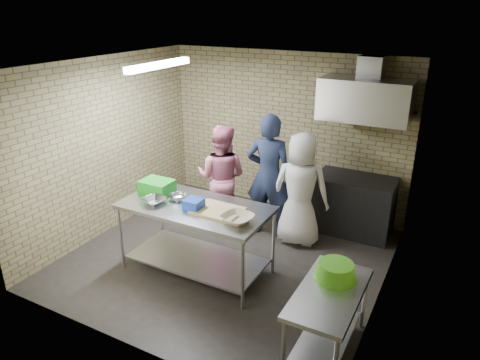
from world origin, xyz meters
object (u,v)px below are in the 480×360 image
at_px(stove, 353,205).
at_px(bottle_red, 371,103).
at_px(green_crate, 157,186).
at_px(prep_table, 196,239).
at_px(side_counter, 327,321).
at_px(green_basin, 336,271).
at_px(man_navy, 269,176).
at_px(blue_tub, 194,204).
at_px(woman_pink, 222,177).
at_px(woman_white, 300,190).

height_order(stove, bottle_red, bottle_red).
height_order(green_crate, bottle_red, bottle_red).
height_order(prep_table, side_counter, prep_table).
distance_m(green_basin, man_navy, 2.42).
bearing_deg(man_navy, blue_tub, 68.10).
bearing_deg(green_crate, man_navy, 50.20).
relative_size(man_navy, woman_pink, 1.14).
bearing_deg(blue_tub, woman_white, 59.56).
distance_m(side_counter, stove, 2.79).
xyz_separation_m(green_crate, woman_white, (1.62, 1.26, -0.20)).
bearing_deg(woman_pink, stove, -168.08).
relative_size(prep_table, woman_pink, 1.15).
relative_size(side_counter, woman_pink, 0.71).
bearing_deg(green_crate, side_counter, -15.63).
distance_m(green_basin, woman_white, 2.06).
relative_size(green_basin, woman_pink, 0.27).
xyz_separation_m(man_navy, woman_pink, (-0.75, -0.13, -0.12)).
height_order(side_counter, green_crate, green_crate).
bearing_deg(stove, woman_white, -130.82).
xyz_separation_m(prep_table, side_counter, (2.00, -0.64, -0.11)).
bearing_deg(green_basin, side_counter, -85.43).
height_order(side_counter, green_basin, green_basin).
bearing_deg(green_basin, bottle_red, 97.90).
relative_size(bottle_red, woman_pink, 0.11).
bearing_deg(prep_table, green_basin, -11.02).
distance_m(stove, woman_pink, 2.12).
bearing_deg(stove, man_navy, -149.47).
bearing_deg(man_navy, prep_table, 65.37).
relative_size(stove, woman_pink, 0.71).
distance_m(stove, blue_tub, 2.74).
distance_m(side_counter, bottle_red, 3.44).
xyz_separation_m(side_counter, blue_tub, (-1.95, 0.54, 0.67)).
bearing_deg(blue_tub, side_counter, -15.35).
distance_m(stove, green_crate, 3.07).
bearing_deg(stove, bottle_red, 78.23).
xyz_separation_m(prep_table, woman_white, (0.92, 1.38, 0.37)).
height_order(stove, man_navy, man_navy).
xyz_separation_m(blue_tub, woman_pink, (-0.41, 1.40, -0.20)).
xyz_separation_m(side_counter, woman_pink, (-2.37, 1.93, 0.47)).
bearing_deg(woman_pink, side_counter, 129.58).
distance_m(prep_table, bottle_red, 3.24).
bearing_deg(woman_white, green_basin, 112.41).
relative_size(prep_table, man_navy, 1.01).
bearing_deg(bottle_red, blue_tub, -122.32).
bearing_deg(green_crate, prep_table, -9.73).
bearing_deg(woman_pink, blue_tub, 95.34).
bearing_deg(green_crate, woman_white, 37.93).
bearing_deg(man_navy, woman_white, 165.90).
height_order(green_basin, woman_pink, woman_pink).
height_order(green_basin, man_navy, man_navy).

